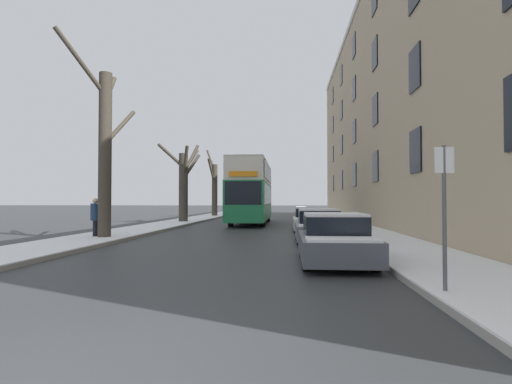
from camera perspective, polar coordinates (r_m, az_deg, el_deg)
The scene contains 12 objects.
sidewalk_left at distance 56.89m, azimuth -3.77°, elevation -2.94°, with size 2.93×130.00×0.16m.
sidewalk_right at distance 56.43m, azimuth 8.42°, elevation -2.94°, with size 2.93×130.00×0.16m.
terrace_facade_right at distance 30.44m, azimuth 23.66°, elevation 11.76°, with size 9.10×50.93×17.01m.
bare_tree_left_0 at distance 18.43m, azimuth -20.79°, elevation 6.04°, with size 2.02×3.92×8.59m.
bare_tree_left_1 at distance 31.06m, azimuth -10.24°, elevation 1.47°, with size 2.97×3.97×6.19m.
bare_tree_left_2 at distance 42.94m, azimuth -6.00°, elevation 0.77°, with size 1.63×4.09×7.45m.
double_decker_bus at distance 29.94m, azimuth -0.64°, elevation 0.37°, with size 2.53×11.62×4.53m.
parked_car_0 at distance 10.95m, azimuth 11.19°, elevation -6.77°, with size 1.85×3.96×1.35m.
parked_car_1 at distance 16.51m, azimuth 8.93°, elevation -4.93°, with size 1.84×3.94×1.36m.
parked_car_2 at distance 22.44m, azimuth 7.76°, elevation -3.99°, with size 1.88×4.36×1.34m.
pedestrian_left_sidewalk at distance 18.68m, azimuth -21.99°, elevation -3.31°, with size 0.39×0.39×1.81m.
street_sign_post at distance 7.47m, azimuth 25.32°, elevation -2.50°, with size 0.32×0.07×2.62m.
Camera 1 is at (2.19, -3.27, 1.67)m, focal length 28.00 mm.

